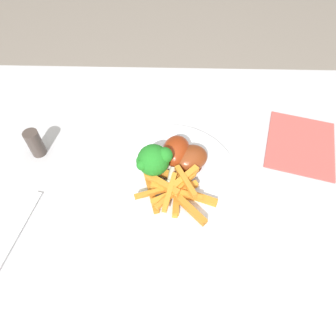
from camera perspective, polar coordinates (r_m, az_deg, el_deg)
The scene contains 10 objects.
ground_plane at distance 1.28m, azimuth 1.53°, elevation -23.42°, with size 6.00×6.00×0.00m, color gray.
dining_table at distance 0.68m, azimuth 2.71°, elevation -10.74°, with size 1.11×0.84×0.75m.
dinner_plate at distance 0.61m, azimuth -0.00°, elevation -1.47°, with size 0.28×0.28×0.01m, color silver.
broccoli_floret_front at distance 0.57m, azimuth -2.74°, elevation 1.41°, with size 0.07×0.06×0.08m.
carrot_fries_pile at distance 0.57m, azimuth 1.65°, elevation -4.14°, with size 0.15×0.14×0.04m.
chicken_drumstick_near at distance 0.60m, azimuth 3.67°, elevation 1.69°, with size 0.13×0.08×0.04m.
chicken_drumstick_far at distance 0.61m, azimuth 1.47°, elevation 2.77°, with size 0.07×0.13×0.05m.
fork at distance 0.61m, azimuth -26.67°, elevation -11.51°, with size 0.19×0.01×0.01m, color silver.
napkin at distance 0.73m, azimuth 23.41°, elevation 4.08°, with size 0.17×0.14×0.00m, color #B74C47.
pepper_shaker at distance 0.69m, azimuth -23.49°, elevation 4.26°, with size 0.03×0.03×0.06m, color #423833.
Camera 1 is at (0.02, 0.30, 1.25)m, focal length 32.80 mm.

